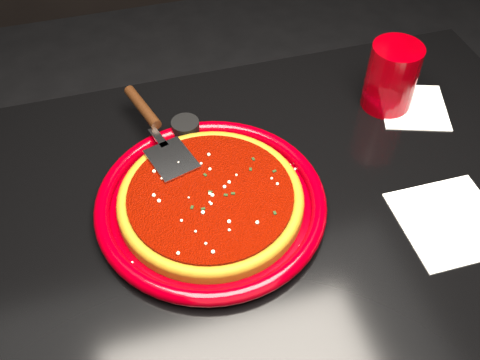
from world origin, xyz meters
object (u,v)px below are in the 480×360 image
Objects in this scene: plate at (211,202)px; pizza_server at (157,129)px; cup at (391,77)px; table at (258,314)px; ramekin at (186,130)px.

plate is 0.18m from pizza_server.
cup is at bearing -16.67° from pizza_server.
table is 0.58m from cup.
plate is (-0.09, 0.03, 0.39)m from table.
table is at bearing -19.12° from plate.
cup reaches higher than table.
plate is 0.18m from ramekin.
cup reaches higher than pizza_server.
cup reaches higher than ramekin.
ramekin is (-0.09, 0.21, 0.40)m from table.
table is 3.06× the size of plate.
pizza_server is 0.47m from cup.
pizza_server is at bearing 126.28° from table.
pizza_server is 5.63× the size of ramekin.
table is at bearing -70.09° from pizza_server.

